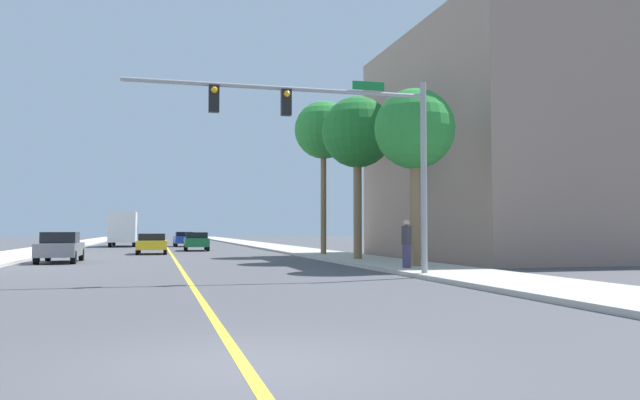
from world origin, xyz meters
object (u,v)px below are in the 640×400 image
Objects in this scene: car_yellow at (152,243)px; car_blue at (184,239)px; palm_far at (323,131)px; traffic_signal_mast at (339,130)px; palm_near at (415,131)px; delivery_truck at (123,228)px; palm_mid at (357,134)px; car_gray at (60,247)px; car_green at (196,241)px; pedestrian at (407,244)px.

car_blue is at bearing 81.79° from car_yellow.
car_yellow is (-9.98, 6.27, -6.85)m from palm_far.
traffic_signal_mast is 5.79m from palm_near.
delivery_truck is (-12.70, 25.98, -5.83)m from palm_far.
car_yellow is at bearing -81.90° from delivery_truck.
palm_mid is 17.25m from car_yellow.
car_blue is 0.97× the size of car_gray.
palm_near is 1.61× the size of car_gray.
car_blue is 1.12× the size of car_green.
palm_mid reaches higher than palm_near.
palm_mid reaches higher than car_gray.
traffic_signal_mast is 11.26m from palm_mid.
traffic_signal_mast is at bearing -75.01° from car_yellow.
delivery_truck is (1.54, 29.58, 0.97)m from car_gray.
car_yellow is 2.10× the size of pedestrian.
palm_mid reaches higher than car_green.
palm_mid is 32.33m from car_blue.
palm_far reaches higher than traffic_signal_mast.
traffic_signal_mast is 2.58× the size of car_green.
car_blue is (-3.10, 41.41, -4.11)m from traffic_signal_mast.
traffic_signal_mast is at bearing -78.37° from delivery_truck.
palm_mid is at bearing 92.25° from palm_near.
palm_far is 2.40× the size of car_yellow.
car_yellow is (-9.98, 12.86, -5.72)m from palm_mid.
car_yellow is 0.50× the size of delivery_truck.
car_yellow is at bearing 104.32° from traffic_signal_mast.
car_green is at bearing -66.63° from delivery_truck.
car_blue is at bearing 106.30° from palm_far.
pedestrian is (-0.57, -7.67, -5.35)m from palm_mid.
palm_far is 1.20× the size of delivery_truck.
car_blue is at bearing 94.28° from traffic_signal_mast.
car_yellow is (-5.94, 23.25, -4.14)m from traffic_signal_mast.
palm_far is at bearing -63.71° from delivery_truck.
car_green is (3.23, 5.77, 0.03)m from car_yellow.
palm_near is 0.87× the size of palm_mid.
palm_near is 6.65m from palm_mid.
pedestrian is (-0.83, -1.08, -4.50)m from palm_near.
car_green is 2.10× the size of pedestrian.
car_blue is (-7.14, 31.02, -5.69)m from palm_mid.
pedestrian is at bearing -75.69° from car_green.
palm_near reaches higher than car_blue.
palm_near reaches higher than car_green.
palm_far is 15.68m from pedestrian.
delivery_truck is at bearing 162.98° from car_blue.
traffic_signal_mast is at bearing -87.12° from car_blue.
car_yellow is 6.61m from car_green.
delivery_truck is 42.04m from pedestrian.
car_blue is 39.25m from pedestrian.
palm_far is 29.50m from delivery_truck.
traffic_signal_mast is 1.21× the size of palm_mid.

